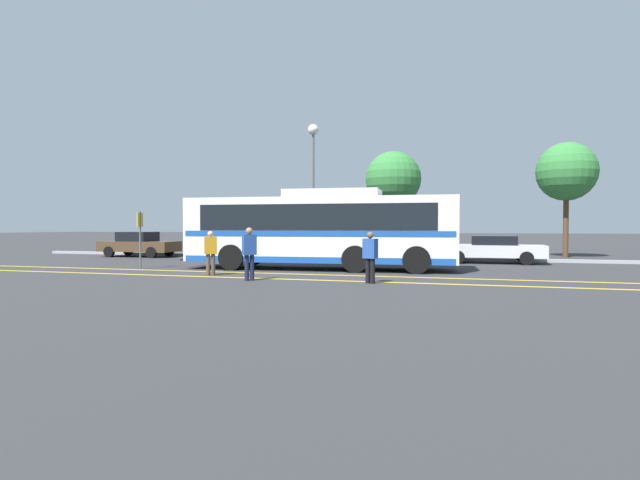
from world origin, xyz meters
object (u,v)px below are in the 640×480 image
parked_car_1 (231,245)px  pedestrian_1 (211,250)px  street_lamp (313,155)px  parked_car_3 (492,249)px  tree_1 (393,179)px  tree_0 (567,172)px  pedestrian_0 (249,251)px  pedestrian_2 (370,254)px  parked_car_0 (139,244)px  parked_car_2 (365,246)px  bus_stop_sign (140,232)px  transit_bus (320,229)px

parked_car_1 → pedestrian_1: (3.55, -8.92, 0.17)m
pedestrian_1 → street_lamp: size_ratio=0.21×
parked_car_3 → tree_1: (-5.26, 5.34, 3.81)m
tree_0 → pedestrian_0: bearing=-127.6°
pedestrian_0 → pedestrian_2: pedestrian_0 is taller
pedestrian_1 → tree_1: (4.47, 14.03, 3.61)m
parked_car_3 → pedestrian_1: size_ratio=3.06×
street_lamp → tree_0: size_ratio=1.17×
parked_car_1 → pedestrian_0: (5.54, -10.11, 0.25)m
parked_car_3 → tree_0: tree_0 is taller
parked_car_1 → parked_car_3: 13.28m
parked_car_1 → pedestrian_1: 9.60m
parked_car_0 → parked_car_1: size_ratio=0.92×
parked_car_2 → pedestrian_0: 10.17m
parked_car_3 → tree_1: tree_1 is taller
bus_stop_sign → parked_car_0: bearing=32.4°
parked_car_0 → pedestrian_2: bearing=56.9°
tree_0 → transit_bus: bearing=-135.2°
transit_bus → tree_0: (10.87, 10.78, 3.04)m
street_lamp → tree_1: (4.05, 2.97, -1.17)m
pedestrian_0 → tree_1: size_ratio=0.27×
parked_car_0 → pedestrian_1: (9.02, -8.50, 0.16)m
transit_bus → tree_0: 15.61m
parked_car_3 → pedestrian_0: bearing=142.9°
pedestrian_1 → street_lamp: 12.06m
pedestrian_0 → tree_0: 19.81m
bus_stop_sign → tree_0: size_ratio=0.37×
pedestrian_2 → parked_car_0: bearing=-8.5°
parked_car_0 → tree_0: bearing=103.5°
pedestrian_2 → bus_stop_sign: bus_stop_sign is taller
pedestrian_2 → bus_stop_sign: size_ratio=0.67×
pedestrian_1 → pedestrian_2: same height
parked_car_3 → tree_0: size_ratio=0.75×
parked_car_0 → bus_stop_sign: bus_stop_sign is taller
parked_car_3 → pedestrian_2: size_ratio=3.06×
parked_car_1 → bus_stop_sign: 7.26m
transit_bus → parked_car_1: bearing=46.3°
transit_bus → tree_1: tree_1 is taller
parked_car_2 → transit_bus: bearing=175.8°
parked_car_0 → parked_car_1: bearing=93.8°
tree_0 → tree_1: bearing=-178.8°
pedestrian_2 → parked_car_2: bearing=-54.4°
bus_stop_sign → tree_1: size_ratio=0.38×
transit_bus → parked_car_3: bearing=-55.9°
parked_car_2 → pedestrian_1: 9.59m
parked_car_2 → pedestrian_1: (-3.77, -8.82, 0.12)m
parked_car_0 → pedestrian_2: pedestrian_2 is taller
transit_bus → street_lamp: 9.00m
parked_car_3 → bus_stop_sign: size_ratio=2.04×
parked_car_3 → parked_car_1: bearing=90.0°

